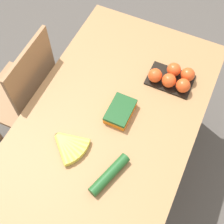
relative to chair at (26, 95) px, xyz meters
name	(u,v)px	position (x,y,z in m)	size (l,w,h in m)	color
ground_plane	(112,167)	(-0.04, -0.60, -0.49)	(12.00, 12.00, 0.00)	#4C4742
dining_table	(112,124)	(-0.04, -0.60, 0.16)	(1.36, 0.84, 0.75)	#9E7044
chair	(26,95)	(0.00, 0.00, 0.00)	(0.43, 0.41, 0.95)	#8E6642
banana_bunch	(69,145)	(-0.27, -0.49, 0.28)	(0.17, 0.17, 0.03)	brown
tomato_pack	(173,78)	(0.28, -0.81, 0.30)	(0.16, 0.24, 0.08)	black
carrot_bag	(120,111)	(-0.01, -0.64, 0.29)	(0.17, 0.11, 0.05)	orange
cucumber_near	(109,174)	(-0.33, -0.73, 0.28)	(0.23, 0.11, 0.05)	#1E5123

